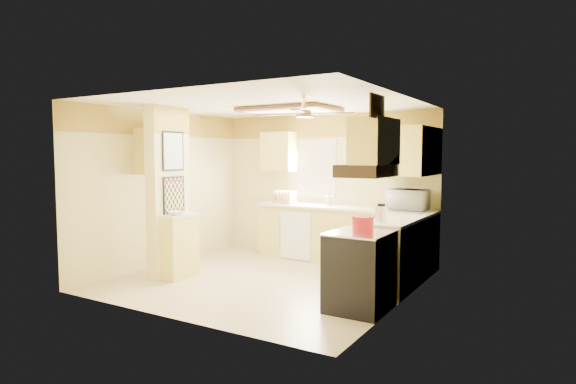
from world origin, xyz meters
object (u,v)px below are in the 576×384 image
Objects in this scene: stove at (360,271)px; microwave at (408,200)px; kettle at (381,213)px; dutch_oven at (363,224)px; bowl at (177,213)px.

stove is 2.28m from microwave.
kettle is (0.09, -1.46, -0.05)m from microwave.
kettle is (-0.03, 0.69, 0.04)m from dutch_oven.
stove is at bearing 2.04° from bowl.
stove is 3.86× the size of kettle.
stove is at bearing 97.07° from microwave.
bowl is (-2.66, -2.28, -0.13)m from microwave.
bowl is at bearing -163.45° from kettle.
kettle is (-0.01, 0.72, 0.59)m from stove.
dutch_oven is (0.02, 0.03, 0.55)m from stove.
dutch_oven is 0.69m from kettle.
microwave is 2.71× the size of bowl.
microwave is 2.17× the size of dutch_oven.
bowl is 0.90× the size of kettle.
microwave reaches higher than stove.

